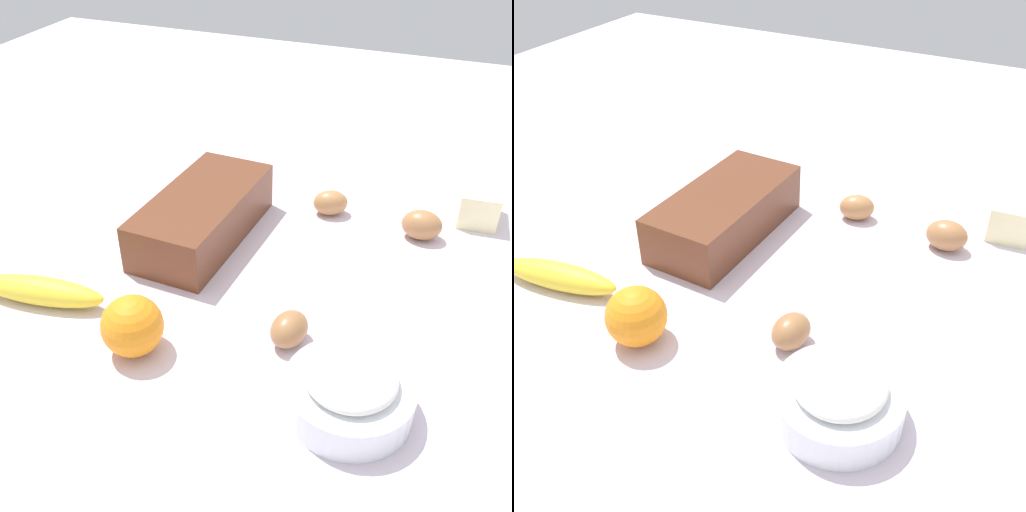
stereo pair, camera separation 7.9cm
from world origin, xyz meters
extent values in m
cube|color=silver|center=(0.00, 0.00, -0.01)|extent=(2.40, 2.40, 0.02)
cube|color=brown|center=(0.07, 0.12, 0.04)|extent=(0.28, 0.14, 0.08)
cube|color=black|center=(0.07, 0.12, 0.04)|extent=(0.27, 0.13, 0.07)
cylinder|color=white|center=(-0.20, -0.19, 0.02)|extent=(0.15, 0.15, 0.04)
torus|color=white|center=(-0.20, -0.19, 0.04)|extent=(0.15, 0.15, 0.01)
ellipsoid|color=white|center=(-0.20, -0.19, 0.05)|extent=(0.11, 0.11, 0.04)
ellipsoid|color=yellow|center=(-0.16, 0.26, 0.02)|extent=(0.07, 0.19, 0.04)
sphere|color=orange|center=(-0.20, 0.09, 0.04)|extent=(0.08, 0.08, 0.08)
cube|color=#F4EDB2|center=(0.30, -0.29, 0.03)|extent=(0.09, 0.07, 0.06)
ellipsoid|color=#A87144|center=(0.20, -0.21, 0.02)|extent=(0.05, 0.07, 0.05)
ellipsoid|color=#B27949|center=(0.22, -0.05, 0.02)|extent=(0.06, 0.07, 0.04)
ellipsoid|color=#9C683F|center=(-0.11, -0.09, 0.02)|extent=(0.07, 0.06, 0.05)
camera|label=1|loc=(-0.66, -0.26, 0.55)|focal=41.65mm
camera|label=2|loc=(-0.63, -0.33, 0.55)|focal=41.65mm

